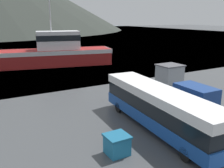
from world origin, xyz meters
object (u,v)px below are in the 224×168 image
Objects in this scene: fishing_boat at (48,53)px; dock_kiosk at (169,75)px; delivery_van at (191,97)px; storage_bin at (117,144)px; tour_bus at (159,107)px; small_boat at (27,56)px.

dock_kiosk is (9.22, -20.45, -0.87)m from fishing_boat.
delivery_van reaches higher than storage_bin.
fishing_boat reaches higher than tour_bus.
tour_bus is at bearing -159.91° from delivery_van.
fishing_boat is at bearing -51.67° from small_boat.
small_boat is (-1.75, 10.36, -1.69)m from fishing_boat.
dock_kiosk is (13.77, 10.54, 0.69)m from storage_bin.
storage_bin is at bearing -156.40° from tour_bus.
storage_bin reaches higher than small_boat.
tour_bus is 4.44× the size of dock_kiosk.
storage_bin is (-4.55, -30.99, -1.56)m from fishing_boat.
storage_bin is at bearing -142.57° from dock_kiosk.
delivery_van is 0.23× the size of fishing_boat.
fishing_boat is at bearing 94.38° from tour_bus.
tour_bus is 12.83m from dock_kiosk.
fishing_boat is 10.64m from small_boat.
dock_kiosk reaches higher than delivery_van.
storage_bin is 0.21× the size of small_boat.
dock_kiosk is 0.42× the size of small_boat.
tour_bus is 1.88× the size of small_boat.
tour_bus is at bearing -167.66° from fishing_boat.
delivery_van is at bearing -51.04° from small_boat.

